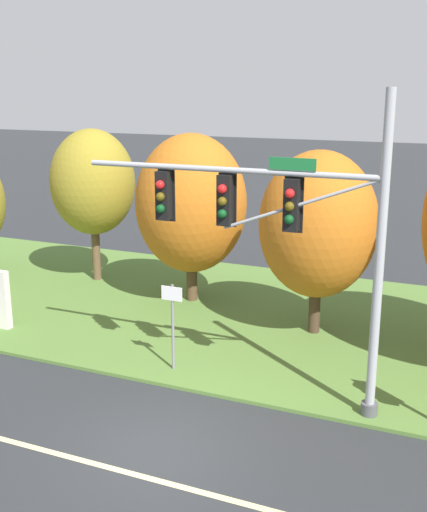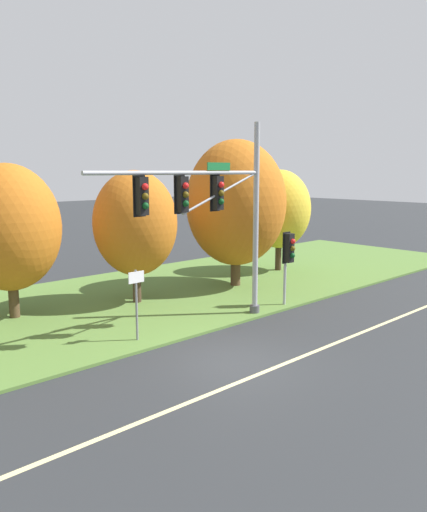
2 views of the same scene
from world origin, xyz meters
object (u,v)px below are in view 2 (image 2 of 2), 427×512
(pedestrian_signal_near_kerb, at_px, (289,252))
(route_sign_post, at_px, (136,297))
(tree_behind_signpost, at_px, (9,228))
(tree_tall_centre, at_px, (236,203))
(tree_right_far, at_px, (279,209))
(traffic_signal_mast, at_px, (213,206))
(tree_mid_verge, at_px, (135,224))

(pedestrian_signal_near_kerb, xyz_separation_m, route_sign_post, (-7.26, 0.62, -0.77))
(tree_behind_signpost, xyz_separation_m, tree_tall_centre, (10.36, -1.93, 0.58))
(tree_right_far, bearing_deg, tree_behind_signpost, 176.68)
(pedestrian_signal_near_kerb, bearing_deg, tree_tall_centre, 75.63)
(route_sign_post, height_order, tree_tall_centre, tree_tall_centre)
(traffic_signal_mast, distance_m, tree_mid_verge, 4.75)
(tree_right_far, bearing_deg, route_sign_post, -160.19)
(tree_behind_signpost, bearing_deg, pedestrian_signal_near_kerb, -33.46)
(traffic_signal_mast, bearing_deg, tree_mid_verge, 93.47)
(tree_tall_centre, bearing_deg, tree_mid_verge, 173.56)
(route_sign_post, xyz_separation_m, tree_right_far, (12.92, 4.65, 2.00))
(traffic_signal_mast, relative_size, tree_tall_centre, 1.06)
(traffic_signal_mast, distance_m, pedestrian_signal_near_kerb, 4.66)
(pedestrian_signal_near_kerb, relative_size, tree_right_far, 0.55)
(tree_mid_verge, height_order, tree_tall_centre, tree_tall_centre)
(tree_mid_verge, relative_size, tree_right_far, 0.99)
(route_sign_post, xyz_separation_m, tree_mid_verge, (2.84, 4.21, 1.94))
(tree_tall_centre, relative_size, tree_right_far, 1.25)
(tree_mid_verge, bearing_deg, tree_tall_centre, -6.44)
(tree_tall_centre, bearing_deg, tree_behind_signpost, 169.44)
(route_sign_post, height_order, tree_right_far, tree_right_far)
(tree_behind_signpost, relative_size, tree_tall_centre, 0.83)
(tree_mid_verge, relative_size, tree_tall_centre, 0.79)
(tree_right_far, bearing_deg, pedestrian_signal_near_kerb, -137.04)
(pedestrian_signal_near_kerb, relative_size, route_sign_post, 1.30)
(pedestrian_signal_near_kerb, distance_m, tree_tall_centre, 4.71)
(tree_mid_verge, height_order, tree_right_far, tree_right_far)
(pedestrian_signal_near_kerb, bearing_deg, tree_right_far, 42.96)
(traffic_signal_mast, bearing_deg, tree_right_far, 27.44)
(tree_tall_centre, bearing_deg, traffic_signal_mast, -142.36)
(traffic_signal_mast, bearing_deg, tree_tall_centre, 37.64)
(tree_behind_signpost, xyz_separation_m, tree_mid_verge, (4.87, -1.31, -0.08))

